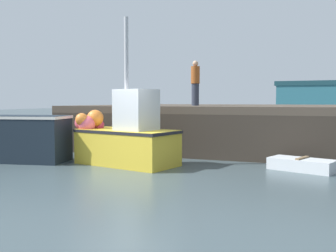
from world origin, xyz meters
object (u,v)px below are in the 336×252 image
dockworker (195,83)px  fishing_boat_near_right (125,137)px  rowboat (302,165)px  fishing_boat_near_left (16,137)px

dockworker → fishing_boat_near_right: bearing=-99.9°
fishing_boat_near_right → dockworker: bearing=80.1°
rowboat → fishing_boat_near_right: bearing=-170.3°
fishing_boat_near_right → dockworker: 4.84m
dockworker → fishing_boat_near_left: bearing=-129.9°
fishing_boat_near_right → dockworker: fishing_boat_near_right is taller
fishing_boat_near_right → rowboat: bearing=9.7°
fishing_boat_near_right → rowboat: (4.90, 0.83, -0.65)m
fishing_boat_near_left → rowboat: fishing_boat_near_left is taller
fishing_boat_near_left → dockworker: size_ratio=1.98×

